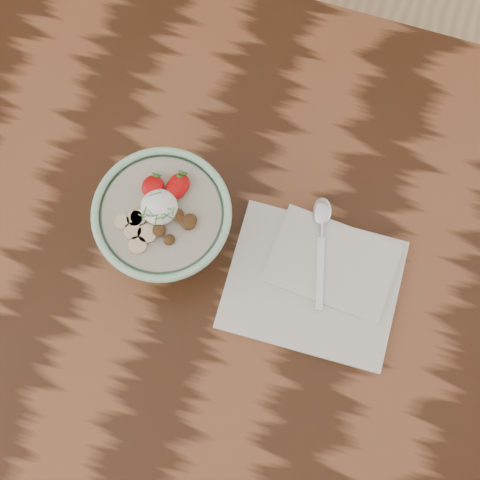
# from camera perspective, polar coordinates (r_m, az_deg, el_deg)

# --- Properties ---
(table) EXTENTS (1.60, 0.90, 0.75)m
(table) POSITION_cam_1_polar(r_m,az_deg,el_deg) (1.06, -2.74, -2.18)
(table) COLOR #33190C
(table) RESTS_ON ground
(breakfast_bowl) EXTENTS (0.19, 0.19, 0.12)m
(breakfast_bowl) POSITION_cam_1_polar(r_m,az_deg,el_deg) (0.92, -6.45, 1.62)
(breakfast_bowl) COLOR #9CD1AB
(breakfast_bowl) RESTS_ON table
(napkin) EXTENTS (0.25, 0.20, 0.01)m
(napkin) POSITION_cam_1_polar(r_m,az_deg,el_deg) (0.96, 6.57, -3.42)
(napkin) COLOR silver
(napkin) RESTS_ON table
(spoon) EXTENTS (0.06, 0.16, 0.01)m
(spoon) POSITION_cam_1_polar(r_m,az_deg,el_deg) (0.97, 6.99, 1.15)
(spoon) COLOR silver
(spoon) RESTS_ON napkin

